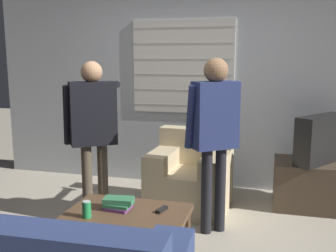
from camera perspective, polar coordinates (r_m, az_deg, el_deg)
The scene contains 10 objects.
wall_back at distance 4.96m, azimuth 3.03°, elevation 6.01°, with size 5.20×0.08×2.55m.
armchair_beige at distance 4.29m, azimuth 3.34°, elevation -7.42°, with size 0.86×0.81×0.84m.
coffee_table at distance 3.13m, azimuth -5.94°, elevation -13.02°, with size 0.93×0.62×0.45m.
tv_stand at distance 4.60m, azimuth 20.95°, elevation -8.02°, with size 0.93×0.57×0.51m.
tv at distance 4.48m, azimuth 21.32°, elevation -1.77°, with size 0.59×0.70×0.51m.
person_left_standing at distance 3.82m, azimuth -10.82°, elevation 0.49°, with size 0.52×0.83×1.59m.
person_right_standing at distance 3.58m, azimuth 6.73°, elevation 0.29°, with size 0.50×0.81×1.62m.
book_stack at distance 3.16m, azimuth -7.21°, elevation -11.08°, with size 0.24×0.19×0.09m.
soda_can at distance 3.04m, azimuth -11.73°, elevation -11.76°, with size 0.07×0.07×0.13m.
spare_remote at distance 3.11m, azimuth -0.91°, elevation -12.03°, with size 0.07×0.14×0.02m.
Camera 1 is at (0.99, -2.82, 1.62)m, focal length 42.00 mm.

